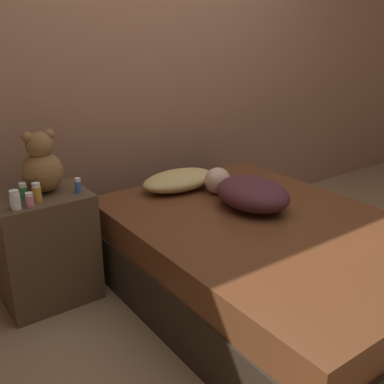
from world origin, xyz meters
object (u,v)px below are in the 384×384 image
(bottle_white, at_px, (15,200))
(bottle_green, at_px, (23,192))
(teddy_bear, at_px, (42,166))
(pillow, at_px, (179,180))
(bottle_blue, at_px, (78,185))
(bottle_amber, at_px, (37,193))
(bottle_pink, at_px, (30,200))
(person_lying, at_px, (248,192))

(bottle_white, bearing_deg, bottle_green, 55.78)
(teddy_bear, bearing_deg, pillow, -4.50)
(bottle_white, bearing_deg, bottle_blue, 7.65)
(bottle_white, relative_size, bottle_green, 1.06)
(bottle_white, distance_m, bottle_amber, 0.13)
(bottle_pink, bearing_deg, bottle_blue, 9.64)
(person_lying, relative_size, bottle_blue, 7.73)
(bottle_blue, bearing_deg, bottle_white, -172.35)
(person_lying, relative_size, teddy_bear, 1.86)
(person_lying, relative_size, bottle_green, 6.81)
(pillow, bearing_deg, bottle_amber, -175.91)
(person_lying, height_order, bottle_blue, bottle_blue)
(person_lying, relative_size, bottle_pink, 8.75)
(bottle_pink, bearing_deg, person_lying, -17.98)
(bottle_pink, relative_size, bottle_amber, 0.71)
(bottle_white, xyz_separation_m, bottle_amber, (0.12, 0.04, 0.00))
(person_lying, relative_size, bottle_white, 6.40)
(person_lying, relative_size, bottle_amber, 6.17)
(bottle_green, bearing_deg, pillow, -0.02)
(pillow, height_order, bottle_pink, bottle_pink)
(pillow, relative_size, bottle_green, 5.51)
(bottle_green, distance_m, bottle_amber, 0.08)
(person_lying, xyz_separation_m, bottle_pink, (-1.15, 0.37, 0.10))
(person_lying, distance_m, bottle_pink, 1.21)
(pillow, bearing_deg, bottle_blue, -175.35)
(bottle_amber, bearing_deg, pillow, 4.09)
(pillow, relative_size, person_lying, 0.81)
(bottle_blue, height_order, bottle_amber, bottle_amber)
(bottle_green, relative_size, bottle_amber, 0.91)
(bottle_blue, bearing_deg, pillow, 4.65)
(bottle_green, bearing_deg, bottle_pink, -90.57)
(bottle_blue, xyz_separation_m, bottle_amber, (-0.23, -0.01, 0.01))
(bottle_amber, bearing_deg, bottle_green, 126.13)
(bottle_blue, relative_size, bottle_green, 0.88)
(bottle_pink, xyz_separation_m, bottle_white, (-0.07, 0.00, 0.01))
(person_lying, bearing_deg, teddy_bear, 149.91)
(bottle_pink, distance_m, bottle_amber, 0.06)
(pillow, distance_m, bottle_white, 1.07)
(bottle_amber, bearing_deg, person_lying, -20.49)
(pillow, distance_m, bottle_amber, 0.95)
(teddy_bear, height_order, bottle_green, teddy_bear)
(pillow, distance_m, person_lying, 0.51)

